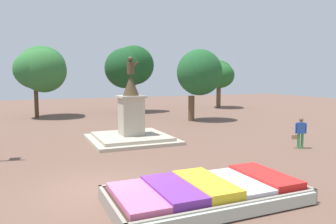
% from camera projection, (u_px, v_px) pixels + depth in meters
% --- Properties ---
extents(ground_plane, '(90.07, 90.07, 0.00)m').
position_uv_depth(ground_plane, '(100.00, 189.00, 10.65)').
color(ground_plane, brown).
extents(flower_planter, '(5.77, 2.97, 0.65)m').
position_uv_depth(flower_planter, '(207.00, 193.00, 9.57)').
color(flower_planter, '#38281C').
rests_on(flower_planter, ground_plane).
extents(statue_monument, '(4.65, 4.65, 4.76)m').
position_uv_depth(statue_monument, '(131.00, 125.00, 18.58)').
color(statue_monument, '#B4AA95').
rests_on(statue_monument, ground_plane).
extents(pedestrian_with_handbag, '(0.68, 0.44, 1.57)m').
position_uv_depth(pedestrian_with_handbag, '(300.00, 131.00, 16.60)').
color(pedestrian_with_handbag, '#338C4C').
rests_on(pedestrian_with_handbag, ground_plane).
extents(park_tree_far_left, '(5.00, 4.39, 6.76)m').
position_uv_depth(park_tree_far_left, '(129.00, 67.00, 33.13)').
color(park_tree_far_left, brown).
rests_on(park_tree_far_left, ground_plane).
extents(park_tree_behind_statue, '(3.74, 4.11, 5.54)m').
position_uv_depth(park_tree_behind_statue, '(219.00, 75.00, 37.85)').
color(park_tree_behind_statue, brown).
rests_on(park_tree_behind_statue, ground_plane).
extents(park_tree_far_right, '(4.48, 5.07, 6.38)m').
position_uv_depth(park_tree_far_right, '(41.00, 69.00, 28.81)').
color(park_tree_far_right, '#4C3823').
rests_on(park_tree_far_right, ground_plane).
extents(park_tree_street_side, '(3.80, 3.45, 5.87)m').
position_uv_depth(park_tree_street_side, '(200.00, 73.00, 26.84)').
color(park_tree_street_side, brown).
rests_on(park_tree_street_side, ground_plane).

